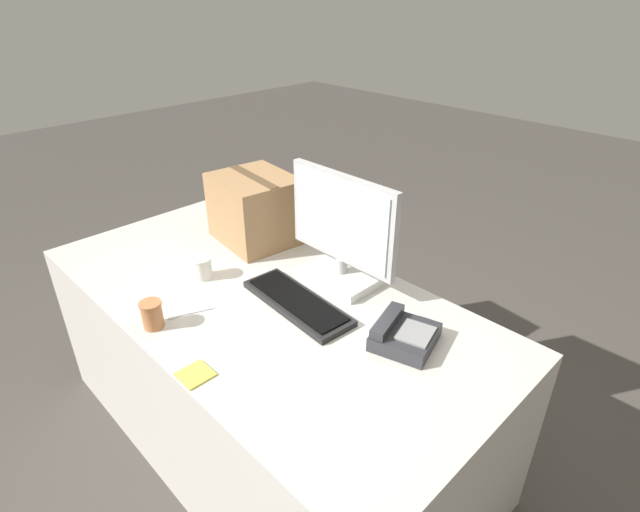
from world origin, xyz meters
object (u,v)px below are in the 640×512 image
(keyboard, at_px, (297,302))
(paper_cup_left, at_px, (202,268))
(spoon, at_px, (184,315))
(cardboard_box, at_px, (255,209))
(sticky_note_pad, at_px, (195,374))
(monitor, at_px, (342,236))
(desk_phone, at_px, (403,335))
(paper_cup_right, at_px, (152,315))

(keyboard, distance_m, paper_cup_left, 0.41)
(paper_cup_left, bearing_deg, spoon, -47.34)
(spoon, relative_size, cardboard_box, 0.40)
(cardboard_box, distance_m, sticky_note_pad, 0.88)
(monitor, distance_m, sticky_note_pad, 0.71)
(keyboard, height_order, sticky_note_pad, keyboard)
(desk_phone, xyz_separation_m, sticky_note_pad, (-0.33, -0.55, -0.03))
(monitor, bearing_deg, paper_cup_right, -109.22)
(cardboard_box, height_order, sticky_note_pad, cardboard_box)
(desk_phone, bearing_deg, spoon, -162.13)
(desk_phone, height_order, spoon, desk_phone)
(keyboard, bearing_deg, sticky_note_pad, -78.76)
(desk_phone, bearing_deg, sticky_note_pad, -137.13)
(spoon, xyz_separation_m, cardboard_box, (-0.28, 0.53, 0.14))
(paper_cup_left, xyz_separation_m, sticky_note_pad, (0.45, -0.31, -0.04))
(paper_cup_left, height_order, cardboard_box, cardboard_box)
(cardboard_box, bearing_deg, monitor, 1.59)
(monitor, height_order, keyboard, monitor)
(desk_phone, height_order, cardboard_box, cardboard_box)
(monitor, distance_m, paper_cup_left, 0.55)
(cardboard_box, bearing_deg, paper_cup_left, -72.18)
(monitor, height_order, cardboard_box, monitor)
(keyboard, relative_size, spoon, 3.07)
(spoon, relative_size, sticky_note_pad, 1.66)
(sticky_note_pad, bearing_deg, desk_phone, 59.24)
(monitor, relative_size, paper_cup_right, 5.11)
(monitor, xyz_separation_m, spoon, (-0.21, -0.55, -0.18))
(desk_phone, xyz_separation_m, spoon, (-0.61, -0.41, -0.03))
(spoon, distance_m, cardboard_box, 0.62)
(monitor, bearing_deg, paper_cup_left, -136.20)
(keyboard, distance_m, spoon, 0.39)
(paper_cup_right, bearing_deg, cardboard_box, 112.74)
(keyboard, relative_size, cardboard_box, 1.23)
(paper_cup_right, bearing_deg, desk_phone, 39.88)
(monitor, relative_size, desk_phone, 2.06)
(keyboard, relative_size, paper_cup_right, 4.86)
(spoon, height_order, sticky_note_pad, sticky_note_pad)
(paper_cup_right, distance_m, cardboard_box, 0.70)
(spoon, bearing_deg, monitor, -179.53)
(paper_cup_right, relative_size, sticky_note_pad, 1.05)
(paper_cup_left, relative_size, cardboard_box, 0.23)
(monitor, bearing_deg, desk_phone, -18.63)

